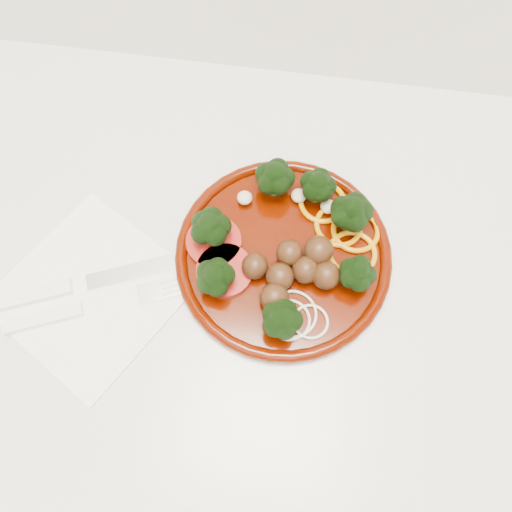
# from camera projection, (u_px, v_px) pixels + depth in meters

# --- Properties ---
(counter) EXTENTS (2.40, 0.60, 0.90)m
(counter) POSITION_uv_depth(u_px,v_px,m) (164.00, 340.00, 0.99)
(counter) COLOR silver
(counter) RESTS_ON ground
(plate) EXTENTS (0.25, 0.25, 0.06)m
(plate) POSITION_uv_depth(u_px,v_px,m) (285.00, 251.00, 0.56)
(plate) COLOR #3D0B00
(plate) RESTS_ON counter
(napkin) EXTENTS (0.24, 0.24, 0.00)m
(napkin) POSITION_uv_depth(u_px,v_px,m) (91.00, 292.00, 0.56)
(napkin) COLOR white
(napkin) RESTS_ON counter
(knife) EXTENTS (0.22, 0.11, 0.01)m
(knife) POSITION_uv_depth(u_px,v_px,m) (66.00, 287.00, 0.55)
(knife) COLOR silver
(knife) RESTS_ON napkin
(fork) EXTENTS (0.19, 0.10, 0.01)m
(fork) POSITION_uv_depth(u_px,v_px,m) (66.00, 313.00, 0.54)
(fork) COLOR white
(fork) RESTS_ON napkin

